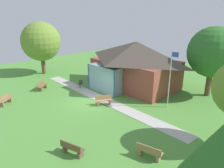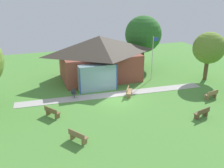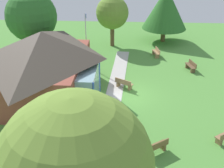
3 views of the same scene
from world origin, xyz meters
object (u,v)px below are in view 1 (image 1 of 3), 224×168
at_px(pavilion, 134,64).
at_px(patio_chair_west, 80,84).
at_px(bench_mid_left, 42,86).
at_px(flagpole, 170,77).
at_px(bench_front_right, 72,149).
at_px(bench_lawn_far_right, 149,152).
at_px(tree_behind_pavilion_right, 213,52).
at_px(bench_front_left, 5,100).
at_px(tree_west_hedge, 41,42).
at_px(bench_rear_near_path, 104,101).

distance_m(pavilion, patio_chair_west, 6.37).
bearing_deg(bench_mid_left, flagpole, 80.22).
distance_m(bench_front_right, bench_lawn_far_right, 4.43).
bearing_deg(tree_behind_pavilion_right, patio_chair_west, -144.94).
bearing_deg(bench_mid_left, pavilion, 105.90).
bearing_deg(flagpole, bench_front_left, -137.50).
xyz_separation_m(bench_front_right, patio_chair_west, (-9.15, 7.42, 0.01)).
xyz_separation_m(patio_chair_west, tree_west_hedge, (-8.26, 0.05, 3.93)).
xyz_separation_m(pavilion, bench_rear_near_path, (1.29, -5.78, -2.23)).
height_order(flagpole, patio_chair_west, flagpole).
xyz_separation_m(bench_front_right, bench_front_left, (-10.31, -0.12, 0.00)).
relative_size(bench_front_left, tree_west_hedge, 0.22).
bearing_deg(patio_chair_west, bench_lawn_far_right, 143.26).
bearing_deg(tree_west_hedge, bench_front_right, -23.22).
bearing_deg(patio_chair_west, bench_rear_near_path, 149.23).
height_order(tree_behind_pavilion_right, tree_west_hedge, tree_west_hedge).
distance_m(bench_lawn_far_right, patio_chair_west, 13.27).
height_order(bench_front_right, bench_rear_near_path, same).
height_order(bench_front_right, tree_west_hedge, tree_west_hedge).
bearing_deg(bench_front_right, bench_rear_near_path, 107.65).
bearing_deg(bench_front_right, bench_lawn_far_right, 26.34).
xyz_separation_m(bench_rear_near_path, tree_behind_pavilion_right, (5.64, 8.93, 3.95)).
bearing_deg(bench_lawn_far_right, flagpole, 101.01).
bearing_deg(tree_west_hedge, tree_behind_pavilion_right, 21.62).
height_order(patio_chair_west, tree_west_hedge, tree_west_hedge).
height_order(flagpole, bench_front_left, flagpole).
xyz_separation_m(bench_front_right, bench_rear_near_path, (-3.91, 6.13, 0.00)).
bearing_deg(pavilion, tree_west_hedge, -160.00).
distance_m(flagpole, bench_mid_left, 13.48).
relative_size(flagpole, bench_rear_near_path, 3.33).
height_order(pavilion, flagpole, flagpole).
height_order(bench_front_right, bench_front_left, same).
height_order(bench_lawn_far_right, tree_behind_pavilion_right, tree_behind_pavilion_right).
relative_size(bench_mid_left, bench_front_right, 0.95).
distance_m(bench_front_right, bench_rear_near_path, 7.27).
relative_size(bench_front_left, bench_lawn_far_right, 0.95).
xyz_separation_m(bench_lawn_far_right, tree_behind_pavilion_right, (-1.60, 12.14, 3.95)).
bearing_deg(flagpole, bench_lawn_far_right, -67.04).
bearing_deg(tree_behind_pavilion_right, bench_rear_near_path, -122.27).
height_order(bench_mid_left, tree_west_hedge, tree_west_hedge).
relative_size(patio_chair_west, tree_west_hedge, 0.12).
bearing_deg(tree_west_hedge, flagpole, 7.22).
xyz_separation_m(pavilion, tree_west_hedge, (-12.21, -4.44, 1.72)).
bearing_deg(bench_front_left, bench_lawn_far_right, 68.13).
bearing_deg(bench_rear_near_path, bench_mid_left, -45.42).
height_order(bench_front_right, patio_chair_west, patio_chair_west).
xyz_separation_m(bench_mid_left, bench_lawn_far_right, (14.92, -1.23, 0.00)).
bearing_deg(tree_behind_pavilion_right, flagpole, -103.56).
bearing_deg(patio_chair_west, flagpole, 176.65).
bearing_deg(pavilion, tree_behind_pavilion_right, 24.39).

